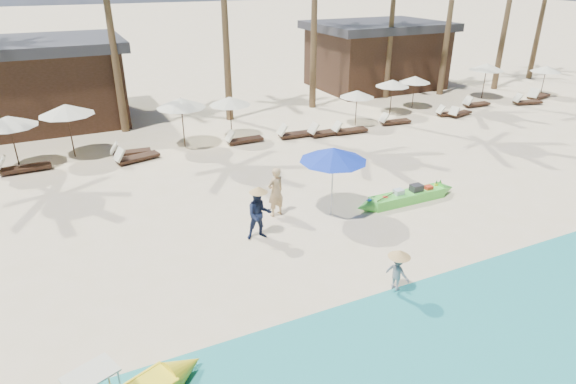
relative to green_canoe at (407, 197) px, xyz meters
name	(u,v)px	position (x,y,z in m)	size (l,w,h in m)	color
ground	(317,250)	(-4.41, -1.50, -0.20)	(240.00, 240.00, 0.00)	beige
wet_sand_strip	(432,365)	(-4.41, -6.50, -0.20)	(240.00, 4.50, 0.01)	tan
green_canoe	(407,197)	(0.00, 0.00, 0.00)	(4.63, 0.65, 0.59)	#50D541
tourist	(276,192)	(-4.60, 1.06, 0.65)	(0.62, 0.41, 1.70)	tan
vendor_green	(259,214)	(-5.66, -0.10, 0.60)	(0.77, 0.60, 1.59)	#16203D
vendor_yellow	(398,272)	(-3.64, -4.20, 0.48)	(0.65, 0.37, 1.01)	gray
blue_umbrella	(333,154)	(-2.89, 0.34, 1.93)	(2.19, 2.19, 2.36)	#99999E
resort_parasol_3	(8,121)	(-12.48, 9.36, 1.82)	(2.17, 2.17, 2.23)	#331E15
resort_parasol_4	(66,110)	(-10.33, 9.88, 1.92)	(2.28, 2.28, 2.35)	#331E15
lounger_4_left	(22,167)	(-12.37, 8.86, 0.02)	(1.97, 0.64, 0.67)	#331E15
lounger_4_right	(129,151)	(-8.16, 9.01, -0.01)	(1.74, 0.69, 0.58)	#331E15
resort_parasol_5	(181,103)	(-5.63, 9.13, 1.87)	(2.22, 2.22, 2.29)	#331E15
lounger_5_left	(135,157)	(-8.04, 8.13, 0.02)	(1.97, 1.02, 0.64)	#331E15
resort_parasol_6	(230,101)	(-3.24, 9.41, 1.63)	(1.97, 1.97, 2.03)	#331E15
lounger_6_left	(243,139)	(-3.04, 8.43, 0.00)	(1.77, 0.55, 0.60)	#331E15
lounger_6_right	(295,133)	(-0.43, 8.15, 0.02)	(1.93, 0.67, 0.65)	#331E15
resort_parasol_7	(357,94)	(3.34, 8.61, 1.47)	(1.80, 1.80, 1.86)	#331E15
lounger_7_left	(325,132)	(1.03, 7.75, 0.02)	(1.89, 0.58, 0.64)	#331E15
lounger_7_right	(348,130)	(2.24, 7.56, 0.01)	(1.85, 0.70, 0.62)	#331E15
resort_parasol_8	(392,83)	(6.31, 9.64, 1.55)	(1.89, 1.89, 1.94)	#331E15
lounger_8_left	(393,121)	(5.24, 7.88, 0.00)	(1.77, 0.71, 0.58)	#331E15
resort_parasol_9	(415,79)	(8.30, 10.16, 1.49)	(1.82, 1.82, 1.87)	#331E15
lounger_9_left	(449,113)	(9.07, 7.87, -0.01)	(1.71, 0.85, 0.56)	#331E15
lounger_9_right	(459,113)	(9.53, 7.58, -0.01)	(1.71, 0.89, 0.56)	#331E15
resort_parasol_10	(487,67)	(13.88, 10.20, 1.77)	(2.12, 2.12, 2.19)	#331E15
lounger_10_left	(475,103)	(11.87, 8.76, 0.00)	(1.77, 0.60, 0.59)	#331E15
lounger_10_right	(526,101)	(15.05, 7.84, 0.00)	(1.87, 0.97, 0.61)	#331E15
resort_parasol_11	(546,69)	(17.80, 9.01, 1.54)	(1.87, 1.87, 1.93)	#331E15
lounger_11_left	(538,96)	(16.83, 8.47, 0.03)	(2.08, 1.08, 0.68)	#331E15
pavilion_west	(16,84)	(-12.41, 16.00, 1.99)	(10.80, 6.60, 4.30)	#331E15
pavilion_east	(376,54)	(9.59, 16.00, 2.00)	(8.80, 6.60, 4.30)	#331E15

